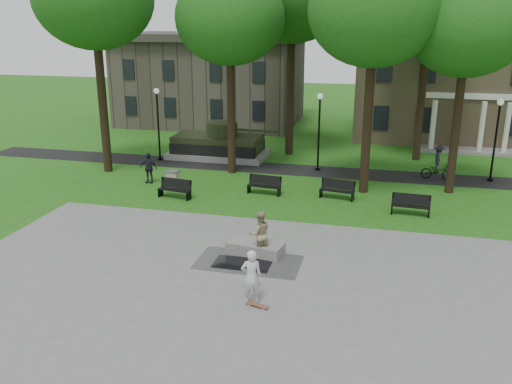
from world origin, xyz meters
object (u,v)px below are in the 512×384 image
at_px(park_bench_0, 175,188).
at_px(trash_bin, 173,179).
at_px(concrete_block, 255,248).
at_px(skateboarder, 251,277).
at_px(cyclist, 438,165).
at_px(friend_watching, 260,234).

bearing_deg(park_bench_0, trash_bin, 124.01).
xyz_separation_m(concrete_block, trash_bin, (-6.58, 7.57, 0.24)).
distance_m(concrete_block, skateboarder, 4.00).
relative_size(park_bench_0, trash_bin, 1.93).
relative_size(concrete_block, trash_bin, 2.29).
bearing_deg(skateboarder, cyclist, -131.98).
bearing_deg(skateboarder, park_bench_0, -75.20).
xyz_separation_m(friend_watching, park_bench_0, (-6.01, 6.06, -0.42)).
distance_m(concrete_block, trash_bin, 10.03).
bearing_deg(trash_bin, skateboarder, -57.07).
relative_size(friend_watching, park_bench_0, 1.00).
bearing_deg(cyclist, friend_watching, 156.21).
bearing_deg(concrete_block, skateboarder, -78.04).
bearing_deg(trash_bin, cyclist, 20.05).
height_order(cyclist, park_bench_0, cyclist).
distance_m(friend_watching, park_bench_0, 8.55).
distance_m(friend_watching, cyclist, 15.00).
bearing_deg(concrete_block, trash_bin, 131.02).
distance_m(concrete_block, friend_watching, 0.75).
bearing_deg(cyclist, skateboarder, 163.74).
xyz_separation_m(friend_watching, trash_bin, (-6.80, 7.75, -0.46)).
xyz_separation_m(concrete_block, friend_watching, (0.21, -0.18, 0.70)).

